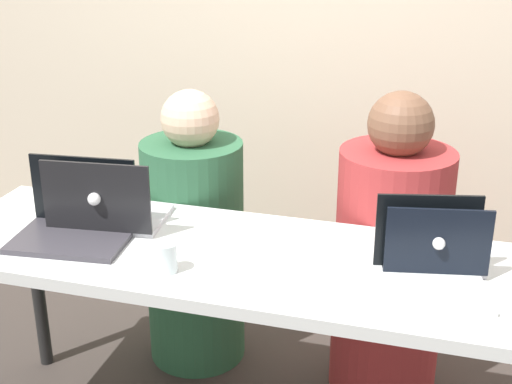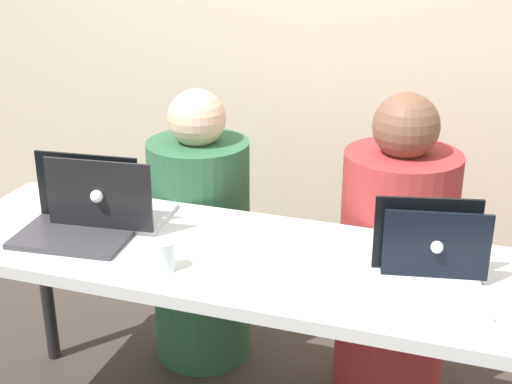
{
  "view_description": "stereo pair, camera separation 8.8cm",
  "coord_description": "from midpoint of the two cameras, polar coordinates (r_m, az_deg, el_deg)",
  "views": [
    {
      "loc": [
        0.55,
        -1.84,
        1.73
      ],
      "look_at": [
        0.0,
        0.06,
        0.93
      ],
      "focal_mm": 50.0,
      "sensor_mm": 36.0,
      "label": 1
    },
    {
      "loc": [
        0.64,
        -1.82,
        1.73
      ],
      "look_at": [
        0.0,
        0.06,
        0.93
      ],
      "focal_mm": 50.0,
      "sensor_mm": 36.0,
      "label": 2
    }
  ],
  "objects": [
    {
      "name": "back_wall",
      "position": [
        3.15,
        7.98,
        14.5
      ],
      "size": [
        5.16,
        0.1,
        2.66
      ],
      "primitive_type": "cube",
      "color": "beige",
      "rests_on": "ground"
    },
    {
      "name": "desk",
      "position": [
        2.19,
        0.65,
        -6.6
      ],
      "size": [
        1.99,
        0.61,
        0.75
      ],
      "color": "silver",
      "rests_on": "ground"
    },
    {
      "name": "person_on_left",
      "position": [
        2.81,
        -3.55,
        -4.12
      ],
      "size": [
        0.48,
        0.48,
        1.11
      ],
      "rotation": [
        0.0,
        0.0,
        3.43
      ],
      "color": "#2B5C3C",
      "rests_on": "ground"
    },
    {
      "name": "person_on_right",
      "position": [
        2.63,
        11.97,
        -5.96
      ],
      "size": [
        0.42,
        0.42,
        1.16
      ],
      "rotation": [
        0.0,
        0.0,
        3.18
      ],
      "color": "#A02E2F",
      "rests_on": "ground"
    },
    {
      "name": "laptop_back_left",
      "position": [
        2.39,
        -10.5,
        -1.24
      ],
      "size": [
        0.38,
        0.3,
        0.24
      ],
      "rotation": [
        0.0,
        0.0,
        3.25
      ],
      "color": "silver",
      "rests_on": "desk"
    },
    {
      "name": "laptop_front_left",
      "position": [
        2.33,
        -12.94,
        -2.06
      ],
      "size": [
        0.38,
        0.3,
        0.24
      ],
      "rotation": [
        0.0,
        0.0,
        0.1
      ],
      "color": "#38353D",
      "rests_on": "desk"
    },
    {
      "name": "laptop_front_right",
      "position": [
        2.02,
        14.82,
        -6.21
      ],
      "size": [
        0.34,
        0.31,
        0.24
      ],
      "rotation": [
        0.0,
        0.0,
        0.23
      ],
      "color": "silver",
      "rests_on": "desk"
    },
    {
      "name": "laptop_back_right",
      "position": [
        2.12,
        15.05,
        -4.95
      ],
      "size": [
        0.33,
        0.28,
        0.21
      ],
      "rotation": [
        0.0,
        0.0,
        3.34
      ],
      "color": "silver",
      "rests_on": "desk"
    },
    {
      "name": "water_glass_left",
      "position": [
        2.07,
        -6.11,
        -5.25
      ],
      "size": [
        0.06,
        0.06,
        0.09
      ],
      "color": "silver",
      "rests_on": "desk"
    }
  ]
}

